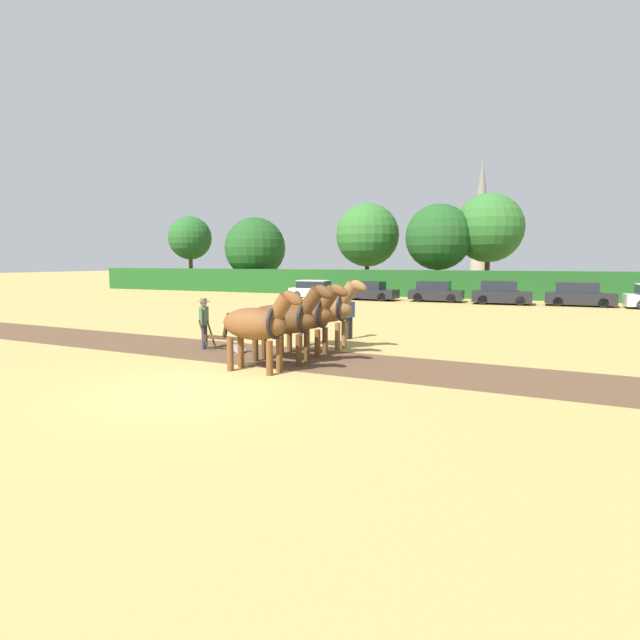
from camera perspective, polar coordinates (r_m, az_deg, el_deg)
name	(u,v)px	position (r m, az deg, el deg)	size (l,w,h in m)	color
ground_plane	(189,390)	(12.09, -14.72, -7.77)	(240.00, 240.00, 0.00)	#A88E4C
plowed_furrow_strip	(185,347)	(17.98, -15.17, -3.04)	(28.49, 3.30, 0.01)	brown
hedgerow	(441,284)	(42.80, 13.62, 4.04)	(71.83, 1.72, 2.24)	#1E511E
tree_far_left	(190,238)	(58.05, -14.63, 9.04)	(4.78, 4.78, 7.96)	brown
tree_left	(255,248)	(52.86, -7.43, 8.17)	(6.31, 6.31, 7.53)	brown
tree_center_left	(367,235)	(48.96, 5.44, 9.63)	(6.08, 6.08, 8.54)	#4C3823
tree_center	(439,237)	(46.22, 13.41, 9.19)	(5.88, 5.88, 8.07)	#423323
tree_center_right	(489,228)	(47.44, 18.72, 9.91)	(6.09, 6.09, 8.97)	#423323
church_spire	(481,218)	(75.37, 17.90, 10.98)	(2.65, 2.65, 17.20)	gray
draft_horse_lead_left	(258,324)	(13.50, -7.14, -0.46)	(2.61, 1.00, 2.31)	brown
draft_horse_lead_right	(284,319)	(14.68, -4.10, 0.12)	(2.99, 1.01, 2.40)	#513319
draft_horse_trail_left	(306,314)	(15.91, -1.61, 0.69)	(2.73, 1.09, 2.36)	brown
draft_horse_trail_right	(325,308)	(17.15, 0.56, 1.35)	(2.90, 1.10, 2.44)	brown
plow	(227,342)	(16.82, -10.59, -2.48)	(1.73, 0.48, 1.13)	#4C331E
farmer_at_plow	(204,319)	(17.45, -13.11, 0.08)	(0.43, 0.63, 1.73)	#28334C
farmer_beside_team	(349,313)	(19.17, 3.34, 0.80)	(0.43, 0.64, 1.71)	#38332D
parked_car_far_left	(315,290)	(40.46, -0.57, 3.49)	(4.12, 1.93, 1.46)	silver
parked_car_left	(368,291)	(38.80, 5.55, 3.32)	(4.44, 2.11, 1.44)	black
parked_car_center_left	(435,292)	(38.06, 13.05, 3.14)	(3.90, 1.83, 1.50)	black
parked_car_center	(501,293)	(37.05, 19.95, 2.89)	(4.00, 2.04, 1.61)	black
parked_car_center_right	(579,295)	(37.56, 27.48, 2.57)	(4.30, 1.75, 1.59)	black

